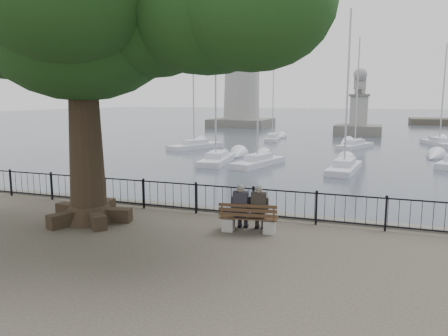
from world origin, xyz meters
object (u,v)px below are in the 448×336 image
at_px(bench, 248,222).
at_px(person_right, 259,210).
at_px(lighthouse, 242,52).
at_px(lion_monument, 359,118).
at_px(person_left, 241,209).
at_px(tree, 109,2).

xyz_separation_m(bench, person_right, (0.28, 0.13, 0.34)).
height_order(bench, lighthouse, lighthouse).
bearing_deg(lion_monument, lighthouse, 148.90).
height_order(person_left, lion_monument, lion_monument).
xyz_separation_m(person_left, lighthouse, (-19.02, 60.85, 10.98)).
bearing_deg(person_right, person_left, -172.38).
distance_m(person_left, tree, 7.14).
height_order(person_right, lighthouse, lighthouse).
bearing_deg(bench, lion_monument, 89.13).
distance_m(bench, person_left, 0.42).
height_order(person_left, tree, tree).
xyz_separation_m(person_right, lighthouse, (-19.53, 60.78, 10.98)).
bearing_deg(lighthouse, bench, -72.46).
bearing_deg(tree, lighthouse, 103.83).
relative_size(person_left, person_right, 1.00).
distance_m(person_left, person_right, 0.52).
bearing_deg(lion_monument, person_right, -90.55).
xyz_separation_m(bench, lighthouse, (-19.26, 60.92, 11.32)).
relative_size(bench, tree, 0.14).
distance_m(person_right, lighthouse, 64.78).
relative_size(bench, person_left, 1.23).
bearing_deg(tree, lion_monument, 84.31).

